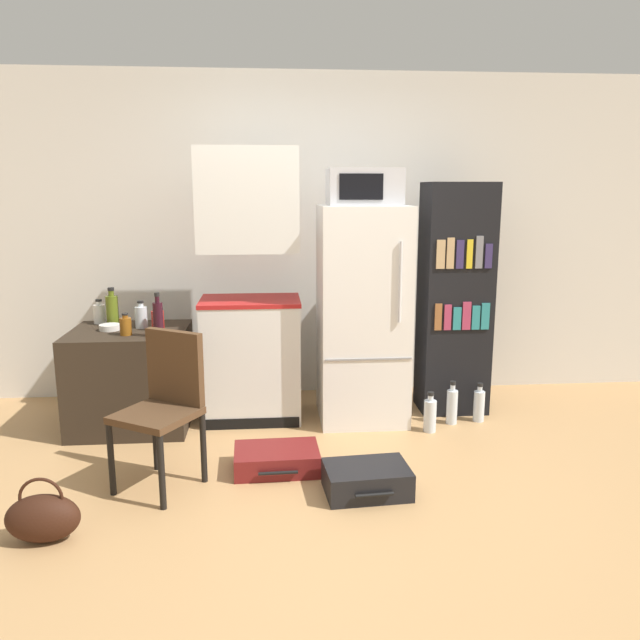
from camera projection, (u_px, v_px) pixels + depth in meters
ground_plane at (332, 500)px, 3.47m from camera, size 24.00×24.00×0.00m
wall_back at (332, 237)px, 5.17m from camera, size 6.40×0.10×2.61m
side_table at (131, 378)px, 4.51m from camera, size 0.82×0.70×0.72m
kitchen_hutch at (250, 297)px, 4.56m from camera, size 0.73×0.51×1.99m
refrigerator at (362, 315)px, 4.59m from camera, size 0.63×0.65×1.59m
microwave at (364, 187)px, 4.40m from camera, size 0.52×0.36×0.26m
bookshelf at (455, 299)px, 4.75m from camera, size 0.51×0.39×1.75m
bottle_clear_short at (141, 317)px, 4.49m from camera, size 0.09×0.09×0.20m
bottle_amber_beer at (126, 326)px, 4.27m from camera, size 0.08×0.08×0.15m
bottle_milk_white at (100, 313)px, 4.65m from camera, size 0.09×0.09×0.18m
bottle_ketchup_red at (158, 320)px, 4.42m from camera, size 0.09×0.09×0.18m
bottle_wine_dark at (158, 318)px, 4.20m from camera, size 0.07×0.07×0.30m
bottle_olive_oil at (112, 309)px, 4.57m from camera, size 0.09×0.09×0.28m
bowl at (110, 327)px, 4.43m from camera, size 0.15×0.15×0.04m
chair at (166, 396)px, 3.59m from camera, size 0.55×0.55×0.90m
suitcase_large_flat at (367, 480)px, 3.54m from camera, size 0.50×0.38×0.16m
suitcase_small_flat at (277, 459)px, 3.84m from camera, size 0.53×0.39×0.14m
handbag at (43, 517)px, 3.05m from camera, size 0.36×0.20×0.33m
water_bottle_front at (452, 406)px, 4.59m from camera, size 0.08×0.08×0.32m
water_bottle_middle at (430, 415)px, 4.44m from camera, size 0.09×0.09×0.29m
water_bottle_back at (479, 405)px, 4.64m from camera, size 0.08×0.08×0.29m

